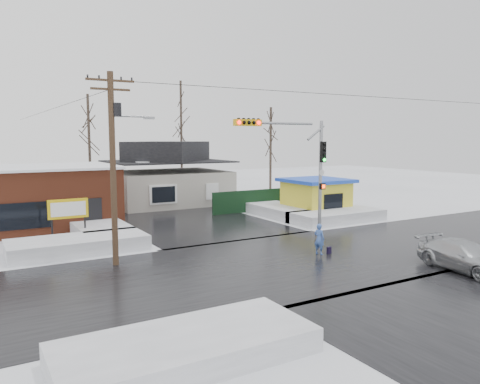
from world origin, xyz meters
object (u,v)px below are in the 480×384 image
utility_pole (114,157)px  car (465,257)px  kiosk (316,197)px  traffic_signal (300,164)px  marquee_sign (68,210)px  pedestrian (319,239)px

utility_pole → car: utility_pole is taller
kiosk → traffic_signal: bearing=-135.2°
utility_pole → car: size_ratio=1.96×
traffic_signal → car: (2.92, -8.45, -3.87)m
utility_pole → traffic_signal: bearing=-2.9°
utility_pole → marquee_sign: utility_pole is taller
marquee_sign → car: bearing=-46.2°
pedestrian → car: bearing=-164.8°
traffic_signal → kiosk: (7.07, 7.03, -3.08)m
utility_pole → car: 16.64m
marquee_sign → traffic_signal: bearing=-29.7°
kiosk → pedestrian: 12.58m
marquee_sign → kiosk: bearing=1.6°
utility_pole → kiosk: 18.95m
marquee_sign → pedestrian: size_ratio=1.59×
utility_pole → pedestrian: 11.00m
traffic_signal → pedestrian: size_ratio=4.35×
kiosk → car: (-4.15, -15.48, -0.80)m
utility_pole → marquee_sign: bearing=100.1°
pedestrian → car: (3.71, -5.68, -0.14)m
traffic_signal → marquee_sign: traffic_signal is taller
traffic_signal → marquee_sign: (-11.43, 6.53, -2.62)m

